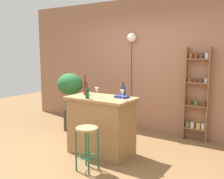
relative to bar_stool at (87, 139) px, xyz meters
name	(u,v)px	position (x,y,z in m)	size (l,w,h in m)	color
ground	(91,159)	(-0.19, 0.33, -0.47)	(12.00, 12.00, 0.00)	brown
back_wall	(146,65)	(-0.19, 2.28, 0.93)	(6.40, 0.10, 2.80)	#9E6B51
kitchen_counter	(101,125)	(-0.19, 0.63, 0.02)	(1.11, 0.63, 0.96)	#9E7042
bar_stool	(87,139)	(0.00, 0.00, 0.00)	(0.31, 0.31, 0.63)	#196642
spice_shelf	(197,94)	(0.95, 2.14, 0.43)	(0.45, 0.13, 1.78)	olive
plant_stool	(71,120)	(-1.50, 1.33, -0.24)	(0.31, 0.31, 0.46)	#2D2823
potted_plant	(70,86)	(-1.50, 1.33, 0.50)	(0.57, 0.52, 0.78)	#514C47
bottle_vinegar	(85,88)	(-0.54, 0.65, 0.62)	(0.06, 0.06, 0.33)	maroon
bottle_wine_red	(123,91)	(0.09, 0.86, 0.58)	(0.08, 0.08, 0.24)	navy
bottle_spirits_clear	(87,93)	(-0.29, 0.39, 0.58)	(0.06, 0.06, 0.25)	#194C23
wine_glass_left	(97,90)	(-0.24, 0.57, 0.61)	(0.07, 0.07, 0.16)	silver
wine_glass_center	(85,87)	(-0.62, 0.74, 0.61)	(0.07, 0.07, 0.16)	silver
wine_glass_right	(122,93)	(0.25, 0.56, 0.61)	(0.07, 0.07, 0.16)	silver
cookbook	(122,97)	(0.13, 0.75, 0.51)	(0.21, 0.15, 0.04)	navy
pendant_globe_light	(132,39)	(-0.47, 2.17, 1.48)	(0.20, 0.20, 2.08)	black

